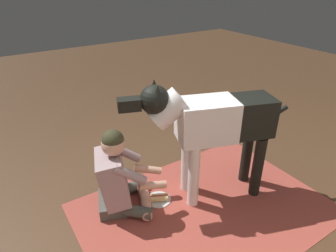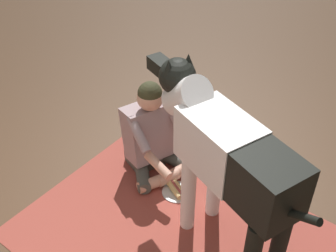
{
  "view_description": "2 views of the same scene",
  "coord_description": "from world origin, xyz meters",
  "views": [
    {
      "loc": [
        1.18,
        1.92,
        2.04
      ],
      "look_at": [
        -0.13,
        -0.1,
        0.77
      ],
      "focal_mm": 31.87,
      "sensor_mm": 36.0,
      "label": 1
    },
    {
      "loc": [
        -1.39,
        1.91,
        2.54
      ],
      "look_at": [
        0.06,
        0.03,
        0.71
      ],
      "focal_mm": 45.59,
      "sensor_mm": 36.0,
      "label": 2
    }
  ],
  "objects": [
    {
      "name": "ground_plane",
      "position": [
        0.0,
        0.0,
        0.0
      ],
      "size": [
        13.91,
        13.91,
        0.0
      ],
      "primitive_type": "plane",
      "color": "#4C321F"
    },
    {
      "name": "hot_dog_on_plate",
      "position": [
        0.02,
        -0.04,
        0.03
      ],
      "size": [
        0.24,
        0.24,
        0.06
      ],
      "color": "silver",
      "rests_on": "ground"
    },
    {
      "name": "person_sitting_on_floor",
      "position": [
        0.37,
        -0.17,
        0.34
      ],
      "size": [
        0.7,
        0.6,
        0.84
      ],
      "color": "#484A42",
      "rests_on": "ground"
    },
    {
      "name": "large_dog",
      "position": [
        -0.46,
        0.13,
        0.8
      ],
      "size": [
        1.51,
        0.67,
        1.23
      ],
      "color": "silver",
      "rests_on": "ground"
    },
    {
      "name": "area_rug",
      "position": [
        -0.28,
        0.31,
        0.0
      ],
      "size": [
        2.27,
        1.63,
        0.01
      ],
      "primitive_type": "cube",
      "color": "#9D4236",
      "rests_on": "ground"
    }
  ]
}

